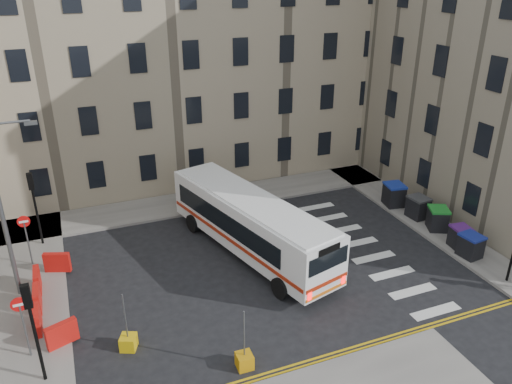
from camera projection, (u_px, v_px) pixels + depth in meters
ground at (294, 261)px, 25.66m from camera, size 120.00×120.00×0.00m
pavement_north at (147, 210)px, 30.88m from camera, size 36.00×3.20×0.15m
pavement_east at (394, 201)px, 32.05m from camera, size 2.40×26.00×0.15m
terrace_north at (100, 53)px, 32.83m from camera, size 38.30×10.80×17.20m
traffic_light_nw at (34, 198)px, 25.92m from camera, size 0.28×0.22×4.10m
traffic_light_sw at (32, 319)px, 17.04m from camera, size 0.28×0.22×4.10m
streetlamp at (1, 212)px, 21.17m from camera, size 0.50×0.22×8.14m
no_entry_north at (25, 230)px, 24.39m from camera, size 0.60×0.08×3.00m
no_entry_south at (22, 315)px, 18.47m from camera, size 0.60×0.08×3.00m
roadworks_barriers at (46, 297)px, 21.82m from camera, size 1.66×6.26×1.00m
bus at (250, 222)px, 25.75m from camera, size 5.46×11.60×3.09m
wheelie_bin_a at (471, 246)px, 25.59m from camera, size 1.09×1.21×1.22m
wheelie_bin_b at (460, 237)px, 26.41m from camera, size 1.06×1.18×1.19m
wheelie_bin_c at (438, 219)px, 28.24m from camera, size 1.42×1.50×1.30m
wheelie_bin_d at (418, 207)px, 29.58m from camera, size 1.12×1.26×1.30m
wheelie_bin_e at (394, 195)px, 31.08m from camera, size 1.31×1.44×1.40m
bollard_yellow at (128, 342)px, 19.70m from camera, size 0.79×0.79×0.60m
bollard_chevron at (244, 361)px, 18.78m from camera, size 0.62×0.62×0.60m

